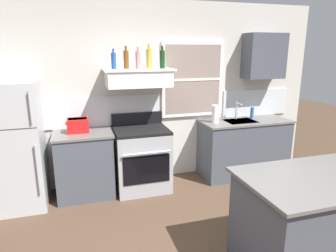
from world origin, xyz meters
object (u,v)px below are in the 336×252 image
(bottle_rose_pink, at_px, (138,60))
(bottle_champagne_gold_foil, at_px, (149,58))
(kitchen_island, at_px, (314,222))
(dish_soap_bottle, at_px, (252,113))
(refrigerator, at_px, (14,146))
(toaster, at_px, (78,125))
(bottle_amber_wine, at_px, (126,59))
(paper_towel_roll, at_px, (215,114))
(stove_range, at_px, (142,158))
(bottle_dark_green_wine, at_px, (162,59))
(bottle_blue_liqueur, at_px, (114,61))

(bottle_rose_pink, relative_size, bottle_champagne_gold_foil, 0.89)
(bottle_champagne_gold_foil, height_order, kitchen_island, bottle_champagne_gold_foil)
(bottle_rose_pink, distance_m, dish_soap_bottle, 2.08)
(refrigerator, bearing_deg, kitchen_island, -35.94)
(dish_soap_bottle, bearing_deg, toaster, -178.75)
(bottle_amber_wine, relative_size, paper_towel_roll, 1.13)
(stove_range, bearing_deg, bottle_amber_wine, 145.05)
(refrigerator, bearing_deg, bottle_amber_wine, 5.14)
(bottle_dark_green_wine, relative_size, kitchen_island, 0.22)
(bottle_dark_green_wine, bearing_deg, toaster, 178.37)
(stove_range, distance_m, bottle_blue_liqueur, 1.44)
(bottle_blue_liqueur, height_order, bottle_dark_green_wine, bottle_dark_green_wine)
(paper_towel_roll, bearing_deg, toaster, 178.85)
(bottle_blue_liqueur, distance_m, dish_soap_bottle, 2.37)
(bottle_dark_green_wine, bearing_deg, bottle_amber_wine, 172.26)
(dish_soap_bottle, bearing_deg, bottle_dark_green_wine, -176.55)
(refrigerator, relative_size, kitchen_island, 1.17)
(toaster, height_order, dish_soap_bottle, toaster)
(bottle_blue_liqueur, relative_size, kitchen_island, 0.19)
(refrigerator, height_order, paper_towel_roll, refrigerator)
(bottle_blue_liqueur, bearing_deg, dish_soap_bottle, 0.80)
(bottle_amber_wine, bearing_deg, kitchen_island, -58.45)
(stove_range, distance_m, bottle_rose_pink, 1.40)
(bottle_dark_green_wine, bearing_deg, refrigerator, -178.06)
(bottle_blue_liqueur, bearing_deg, bottle_rose_pink, -12.15)
(bottle_amber_wine, bearing_deg, bottle_dark_green_wine, -7.74)
(toaster, distance_m, bottle_rose_pink, 1.21)
(bottle_blue_liqueur, distance_m, bottle_amber_wine, 0.17)
(bottle_dark_green_wine, relative_size, paper_towel_roll, 1.14)
(bottle_champagne_gold_foil, bearing_deg, refrigerator, -175.24)
(paper_towel_roll, relative_size, kitchen_island, 0.19)
(bottle_dark_green_wine, bearing_deg, bottle_champagne_gold_foil, 153.52)
(stove_range, xyz_separation_m, bottle_amber_wine, (-0.16, 0.11, 1.41))
(bottle_champagne_gold_foil, height_order, paper_towel_roll, bottle_champagne_gold_foil)
(bottle_amber_wine, bearing_deg, bottle_champagne_gold_foil, 3.02)
(bottle_amber_wine, distance_m, bottle_dark_green_wine, 0.50)
(bottle_blue_liqueur, relative_size, dish_soap_bottle, 1.50)
(paper_towel_roll, bearing_deg, bottle_champagne_gold_foil, 174.83)
(kitchen_island, bearing_deg, dish_soap_bottle, 72.59)
(bottle_rose_pink, relative_size, bottle_dark_green_wine, 0.95)
(bottle_blue_liqueur, bearing_deg, stove_range, -17.92)
(bottle_champagne_gold_foil, xyz_separation_m, dish_soap_bottle, (1.72, 0.01, -0.88))
(stove_range, relative_size, bottle_blue_liqueur, 4.04)
(toaster, bearing_deg, bottle_rose_pink, -2.73)
(bottle_rose_pink, distance_m, kitchen_island, 2.81)
(bottle_blue_liqueur, bearing_deg, kitchen_island, -55.26)
(stove_range, bearing_deg, paper_towel_roll, 1.83)
(paper_towel_roll, height_order, kitchen_island, paper_towel_roll)
(toaster, bearing_deg, kitchen_island, -46.60)
(stove_range, bearing_deg, bottle_rose_pink, 103.74)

